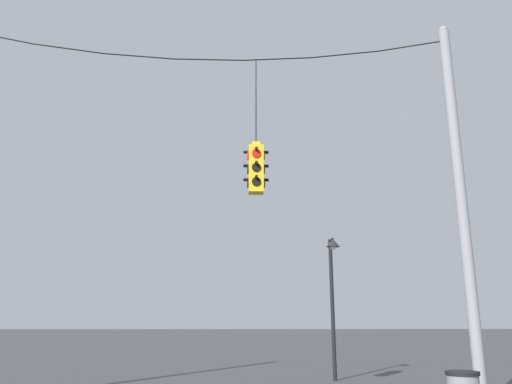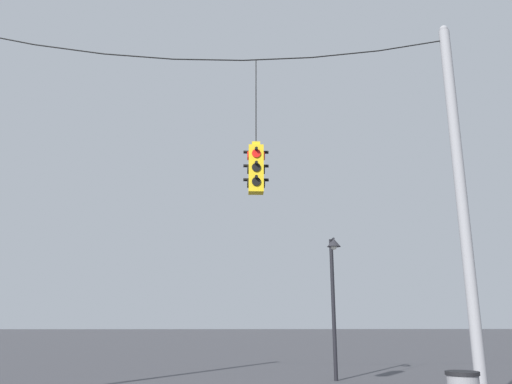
# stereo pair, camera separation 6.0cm
# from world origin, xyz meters

# --- Properties ---
(utility_pole_right) EXTENTS (0.26, 0.26, 8.93)m
(utility_pole_right) POSITION_xyz_m (5.88, -0.16, 4.45)
(utility_pole_right) COLOR gray
(utility_pole_right) RESTS_ON ground_plane
(span_wire) EXTENTS (11.76, 0.03, 0.68)m
(span_wire) POSITION_xyz_m (0.00, -0.16, 8.10)
(span_wire) COLOR black
(traffic_light_over_intersection) EXTENTS (0.58, 0.58, 3.34)m
(traffic_light_over_intersection) POSITION_xyz_m (1.16, -0.16, 5.13)
(traffic_light_over_intersection) COLOR yellow
(street_lamp) EXTENTS (0.42, 0.74, 4.28)m
(street_lamp) POSITION_xyz_m (3.73, 4.49, 3.06)
(street_lamp) COLOR black
(street_lamp) RESTS_ON ground_plane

